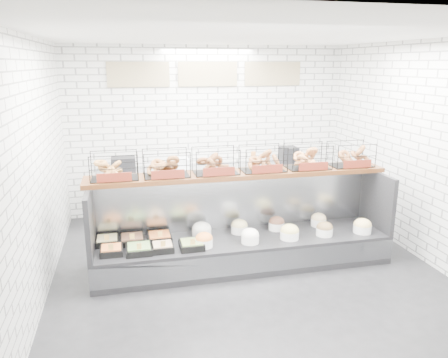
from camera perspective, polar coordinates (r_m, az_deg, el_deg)
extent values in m
plane|color=black|center=(5.89, 3.25, -12.26)|extent=(5.50, 5.50, 0.00)
cube|color=silver|center=(8.00, -2.10, 6.36)|extent=(5.00, 0.02, 3.00)
cube|color=silver|center=(5.26, -23.65, 0.60)|extent=(0.02, 5.50, 3.00)
cube|color=silver|center=(6.53, 25.08, 3.02)|extent=(0.02, 5.50, 3.00)
cube|color=white|center=(5.25, 3.75, 18.30)|extent=(5.00, 5.50, 0.02)
cube|color=tan|center=(7.75, -11.11, 13.25)|extent=(1.05, 0.03, 0.42)
cube|color=tan|center=(7.89, -2.13, 13.53)|extent=(1.05, 0.03, 0.42)
cube|color=tan|center=(8.20, 6.37, 13.51)|extent=(1.05, 0.03, 0.42)
cube|color=black|center=(6.06, 2.48, -9.33)|extent=(4.00, 0.90, 0.40)
cube|color=#93969B|center=(5.67, 3.67, -10.89)|extent=(4.00, 0.03, 0.28)
cube|color=#93969B|center=(6.22, 1.54, -2.76)|extent=(4.00, 0.08, 0.80)
cube|color=black|center=(5.67, -17.11, -5.22)|extent=(0.06, 0.90, 0.80)
cube|color=black|center=(6.62, 19.22, -2.50)|extent=(0.06, 0.90, 0.80)
cube|color=black|center=(5.64, -14.49, -9.08)|extent=(0.28, 0.28, 0.08)
cube|color=orange|center=(5.62, -14.51, -8.75)|extent=(0.24, 0.24, 0.04)
cube|color=#E4B14F|center=(5.51, -14.57, -8.62)|extent=(0.06, 0.01, 0.08)
cube|color=black|center=(5.94, -14.98, -7.85)|extent=(0.30, 0.30, 0.08)
cube|color=tan|center=(5.93, -15.00, -7.54)|extent=(0.25, 0.25, 0.04)
cube|color=#E4B14F|center=(5.81, -15.07, -7.42)|extent=(0.06, 0.01, 0.08)
cube|color=black|center=(5.60, -11.03, -9.04)|extent=(0.32, 0.32, 0.08)
cube|color=#6C944B|center=(5.58, -11.05, -8.71)|extent=(0.27, 0.27, 0.04)
cube|color=#E4B14F|center=(5.46, -11.03, -8.65)|extent=(0.06, 0.01, 0.08)
cube|color=black|center=(5.91, -11.89, -7.77)|extent=(0.32, 0.32, 0.08)
cube|color=brown|center=(5.90, -11.91, -7.46)|extent=(0.27, 0.27, 0.04)
cube|color=#E4B14F|center=(5.77, -11.91, -7.36)|extent=(0.06, 0.01, 0.08)
cube|color=black|center=(5.61, -8.02, -8.86)|extent=(0.27, 0.27, 0.08)
cube|color=tan|center=(5.59, -8.03, -8.54)|extent=(0.23, 0.23, 0.04)
cube|color=#E4B14F|center=(5.48, -7.96, -8.40)|extent=(0.06, 0.01, 0.08)
cube|color=black|center=(5.92, -8.41, -7.58)|extent=(0.31, 0.31, 0.08)
cube|color=orange|center=(5.90, -8.43, -7.26)|extent=(0.27, 0.27, 0.04)
cube|color=#E4B14F|center=(5.78, -8.36, -7.16)|extent=(0.06, 0.01, 0.08)
cube|color=black|center=(5.64, -4.25, -8.63)|extent=(0.30, 0.30, 0.08)
cube|color=#7F974D|center=(5.62, -4.26, -8.30)|extent=(0.26, 0.26, 0.04)
cube|color=#E4B14F|center=(5.50, -4.10, -8.20)|extent=(0.06, 0.01, 0.08)
cylinder|color=white|center=(5.67, -2.62, -8.29)|extent=(0.23, 0.23, 0.11)
ellipsoid|color=orange|center=(5.65, -2.63, -7.73)|extent=(0.22, 0.22, 0.15)
cylinder|color=white|center=(5.98, -2.93, -7.02)|extent=(0.27, 0.27, 0.11)
ellipsoid|color=silver|center=(5.96, -2.94, -6.48)|extent=(0.26, 0.26, 0.18)
cylinder|color=white|center=(5.79, 3.42, -7.79)|extent=(0.24, 0.24, 0.11)
ellipsoid|color=white|center=(5.77, 3.43, -7.24)|extent=(0.23, 0.23, 0.16)
cylinder|color=white|center=(6.11, 2.02, -6.54)|extent=(0.23, 0.23, 0.11)
ellipsoid|color=#D0C080|center=(6.08, 2.03, -6.01)|extent=(0.23, 0.23, 0.16)
cylinder|color=white|center=(5.97, 8.55, -7.21)|extent=(0.25, 0.25, 0.11)
ellipsoid|color=#D3C36C|center=(5.95, 8.57, -6.68)|extent=(0.25, 0.25, 0.17)
cylinder|color=white|center=(6.26, 6.87, -6.08)|extent=(0.22, 0.22, 0.11)
ellipsoid|color=brown|center=(6.24, 6.89, -5.57)|extent=(0.22, 0.22, 0.15)
cylinder|color=white|center=(6.17, 12.97, -6.69)|extent=(0.23, 0.23, 0.11)
ellipsoid|color=brown|center=(6.15, 13.00, -6.17)|extent=(0.22, 0.22, 0.16)
cylinder|color=white|center=(6.50, 12.23, -5.52)|extent=(0.22, 0.22, 0.11)
ellipsoid|color=tan|center=(6.48, 12.26, -5.02)|extent=(0.22, 0.22, 0.15)
cylinder|color=white|center=(6.41, 17.61, -6.19)|extent=(0.25, 0.25, 0.11)
ellipsoid|color=#ECCA79|center=(6.39, 17.65, -5.69)|extent=(0.24, 0.24, 0.17)
cube|color=#3C1D0C|center=(5.92, 2.03, 0.66)|extent=(4.10, 0.50, 0.06)
cube|color=black|center=(5.69, -14.17, 1.68)|extent=(0.60, 0.38, 0.34)
cube|color=maroon|center=(5.51, -14.13, 0.20)|extent=(0.42, 0.02, 0.11)
cube|color=black|center=(5.71, -7.57, 2.06)|extent=(0.60, 0.38, 0.34)
cube|color=maroon|center=(5.53, -7.33, 0.60)|extent=(0.42, 0.02, 0.11)
cube|color=black|center=(5.80, -1.09, 2.40)|extent=(0.60, 0.38, 0.34)
cube|color=maroon|center=(5.63, -0.66, 0.97)|extent=(0.42, 0.02, 0.11)
cube|color=black|center=(5.97, 5.10, 2.69)|extent=(0.60, 0.38, 0.34)
cube|color=maroon|center=(5.80, 5.69, 1.32)|extent=(0.42, 0.02, 0.11)
cube|color=black|center=(6.20, 10.89, 2.94)|extent=(0.60, 0.38, 0.34)
cube|color=maroon|center=(6.04, 11.61, 1.62)|extent=(0.42, 0.02, 0.11)
cube|color=black|center=(6.49, 16.22, 3.15)|extent=(0.60, 0.38, 0.34)
cube|color=maroon|center=(6.34, 17.03, 1.89)|extent=(0.42, 0.02, 0.11)
cube|color=#93969B|center=(7.92, -1.59, -1.50)|extent=(4.00, 0.60, 0.90)
cube|color=black|center=(7.63, -13.00, 1.89)|extent=(0.40, 0.30, 0.24)
cube|color=silver|center=(7.68, -5.97, 2.06)|extent=(0.35, 0.28, 0.18)
cylinder|color=#C07030|center=(8.03, 3.85, 2.82)|extent=(0.09, 0.09, 0.22)
cube|color=black|center=(8.12, 8.43, 3.11)|extent=(0.30, 0.30, 0.30)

